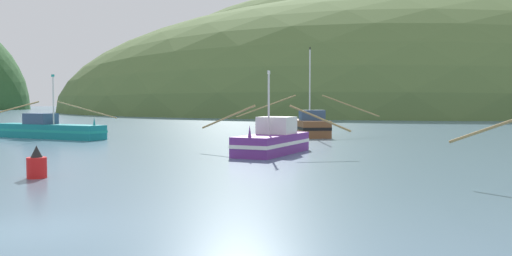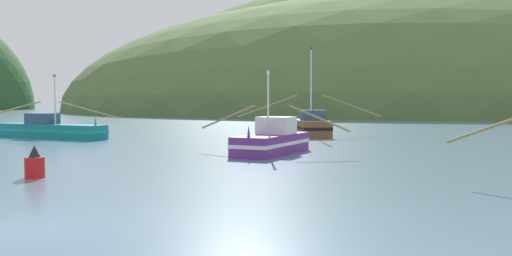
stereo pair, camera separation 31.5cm
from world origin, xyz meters
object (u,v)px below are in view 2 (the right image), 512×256
fishing_boat_purple (272,141)px  channel_buoy (35,165)px  fishing_boat_brown (310,127)px  fishing_boat_teal (50,129)px

fishing_boat_purple → channel_buoy: size_ratio=6.95×
fishing_boat_brown → fishing_boat_purple: fishing_boat_brown is taller
fishing_boat_purple → channel_buoy: 14.78m
fishing_boat_brown → fishing_boat_teal: fishing_boat_brown is taller
fishing_boat_teal → fishing_boat_brown: bearing=33.3°
channel_buoy → fishing_boat_teal: bearing=118.8°
fishing_boat_teal → channel_buoy: bearing=-43.1°
channel_buoy → fishing_boat_brown: bearing=71.1°
fishing_boat_brown → channel_buoy: size_ratio=9.47×
fishing_boat_teal → fishing_boat_purple: (21.10, -10.75, 0.03)m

